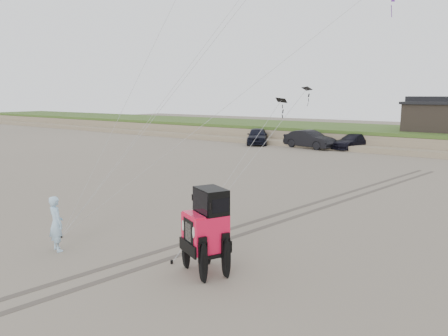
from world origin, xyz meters
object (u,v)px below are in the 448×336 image
at_px(truck_b, 310,139).
at_px(jeep, 205,240).
at_px(man, 56,224).
at_px(truck_c, 354,141).
at_px(truck_a, 257,136).
at_px(cabin, 440,116).

bearing_deg(truck_b, jeep, -147.47).
bearing_deg(truck_b, man, -157.19).
bearing_deg(truck_c, truck_a, -147.92).
height_order(truck_c, man, man).
relative_size(cabin, truck_b, 1.20).
bearing_deg(jeep, truck_c, 127.72).
distance_m(jeep, man, 5.44).
bearing_deg(cabin, man, -96.30).
xyz_separation_m(truck_b, man, (6.06, -31.56, 0.07)).
xyz_separation_m(truck_b, jeep, (11.27, -30.00, 0.14)).
bearing_deg(man, truck_a, -56.38).
distance_m(truck_a, truck_b, 6.05).
height_order(truck_b, jeep, jeep).
height_order(jeep, man, jeep).
bearing_deg(truck_a, jeep, -89.84).
distance_m(truck_b, truck_c, 4.24).
distance_m(truck_a, jeep, 34.53).
relative_size(cabin, truck_c, 1.23).
height_order(cabin, jeep, cabin).
xyz_separation_m(cabin, truck_b, (-10.32, -6.97, -2.36)).
bearing_deg(truck_a, truck_c, -19.03).
distance_m(cabin, jeep, 37.05).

